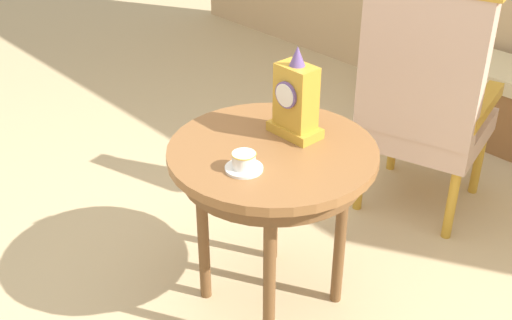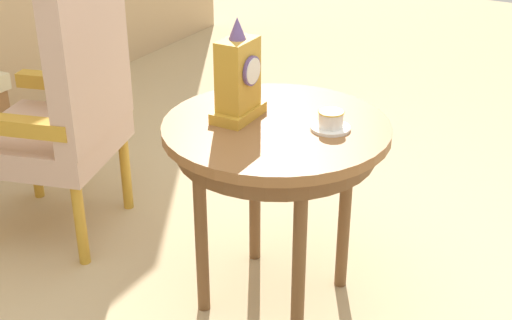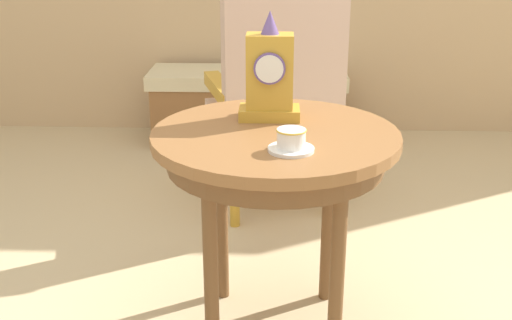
{
  "view_description": "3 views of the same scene",
  "coord_description": "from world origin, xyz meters",
  "px_view_note": "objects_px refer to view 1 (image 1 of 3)",
  "views": [
    {
      "loc": [
        1.46,
        -1.31,
        1.79
      ],
      "look_at": [
        -0.02,
        0.04,
        0.62
      ],
      "focal_mm": 45.29,
      "sensor_mm": 36.0,
      "label": 1
    },
    {
      "loc": [
        -1.78,
        -0.9,
        1.59
      ],
      "look_at": [
        0.02,
        0.11,
        0.55
      ],
      "focal_mm": 48.91,
      "sensor_mm": 36.0,
      "label": 2
    },
    {
      "loc": [
        0.05,
        -1.75,
        1.28
      ],
      "look_at": [
        -0.01,
        0.01,
        0.61
      ],
      "focal_mm": 44.88,
      "sensor_mm": 36.0,
      "label": 3
    }
  ],
  "objects_px": {
    "side_table": "(272,167)",
    "teacup_left": "(244,162)",
    "armchair": "(424,98)",
    "mantel_clock": "(296,100)",
    "window_bench": "(490,99)"
  },
  "relations": [
    {
      "from": "side_table",
      "to": "window_bench",
      "type": "bearing_deg",
      "value": 95.2
    },
    {
      "from": "side_table",
      "to": "teacup_left",
      "type": "distance_m",
      "value": 0.21
    },
    {
      "from": "side_table",
      "to": "mantel_clock",
      "type": "distance_m",
      "value": 0.25
    },
    {
      "from": "teacup_left",
      "to": "window_bench",
      "type": "bearing_deg",
      "value": 95.95
    },
    {
      "from": "mantel_clock",
      "to": "armchair",
      "type": "bearing_deg",
      "value": 88.41
    },
    {
      "from": "mantel_clock",
      "to": "window_bench",
      "type": "distance_m",
      "value": 1.87
    },
    {
      "from": "armchair",
      "to": "window_bench",
      "type": "bearing_deg",
      "value": 100.13
    },
    {
      "from": "mantel_clock",
      "to": "window_bench",
      "type": "bearing_deg",
      "value": 94.93
    },
    {
      "from": "armchair",
      "to": "side_table",
      "type": "bearing_deg",
      "value": -90.1
    },
    {
      "from": "armchair",
      "to": "mantel_clock",
      "type": "bearing_deg",
      "value": -91.59
    },
    {
      "from": "armchair",
      "to": "teacup_left",
      "type": "bearing_deg",
      "value": -87.84
    },
    {
      "from": "mantel_clock",
      "to": "window_bench",
      "type": "height_order",
      "value": "mantel_clock"
    },
    {
      "from": "teacup_left",
      "to": "mantel_clock",
      "type": "height_order",
      "value": "mantel_clock"
    },
    {
      "from": "mantel_clock",
      "to": "window_bench",
      "type": "xyz_separation_m",
      "value": [
        -0.15,
        1.77,
        -0.6
      ]
    },
    {
      "from": "side_table",
      "to": "window_bench",
      "type": "relative_size",
      "value": 0.64
    }
  ]
}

